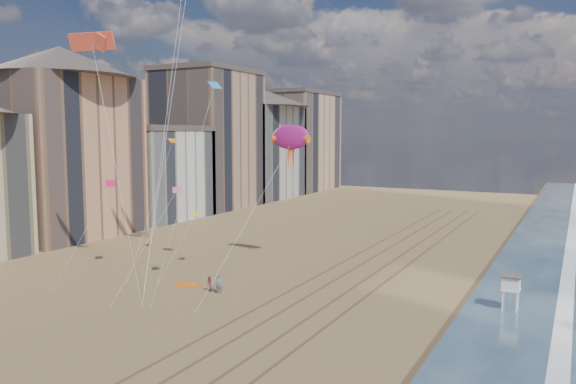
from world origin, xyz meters
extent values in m
plane|color=brown|center=(0.00, 0.00, 0.00)|extent=(260.00, 260.00, 0.00)
plane|color=#42301E|center=(19.00, 40.00, 0.00)|extent=(260.00, 260.00, 0.00)
plane|color=white|center=(23.20, 40.00, 0.00)|extent=(260.00, 260.00, 0.00)
cube|color=brown|center=(-1.20, 30.00, 0.01)|extent=(0.28, 120.00, 0.01)
cube|color=brown|center=(1.20, 30.00, 0.01)|extent=(0.28, 120.00, 0.01)
cube|color=brown|center=(4.00, 30.00, 0.01)|extent=(0.28, 120.00, 0.01)
cube|color=brown|center=(6.20, 30.00, 0.01)|extent=(0.28, 120.00, 0.01)
cube|color=tan|center=(-45.50, 34.00, 12.00)|extent=(15.00, 20.00, 24.00)
cone|color=#473D38|center=(-45.50, 34.00, 26.20)|extent=(31.11, 31.11, 4.40)
cube|color=silver|center=(-45.00, 54.00, 8.00)|extent=(14.00, 18.00, 16.00)
cube|color=#473D38|center=(-45.00, 54.00, 16.50)|extent=(14.28, 18.36, 1.00)
cube|color=tan|center=(-46.00, 72.00, 14.00)|extent=(16.00, 20.00, 28.00)
cube|color=#473D38|center=(-46.00, 72.00, 28.50)|extent=(16.32, 20.40, 1.00)
cube|color=#BCB2A3|center=(-45.50, 92.00, 11.00)|extent=(15.00, 22.00, 22.00)
cone|color=#473D38|center=(-45.50, 92.00, 24.20)|extent=(34.22, 34.22, 4.40)
cube|color=tan|center=(-46.00, 114.00, 13.00)|extent=(16.00, 24.00, 26.00)
cube|color=#473D38|center=(-46.00, 114.00, 26.50)|extent=(16.32, 24.48, 1.00)
cylinder|color=white|center=(18.31, 25.84, 0.87)|extent=(0.12, 0.12, 1.75)
cylinder|color=white|center=(19.48, 25.84, 0.87)|extent=(0.12, 0.12, 1.75)
cylinder|color=white|center=(18.31, 27.00, 0.87)|extent=(0.12, 0.12, 1.75)
cylinder|color=white|center=(19.48, 27.00, 0.87)|extent=(0.12, 0.12, 1.75)
cube|color=white|center=(18.90, 26.42, 1.89)|extent=(1.55, 1.55, 0.12)
cube|color=white|center=(18.90, 26.42, 2.48)|extent=(1.46, 1.46, 1.07)
cube|color=#473D38|center=(18.90, 26.42, 3.11)|extent=(1.75, 1.75, 0.10)
cube|color=orange|center=(-11.35, 19.67, 0.12)|extent=(2.32, 1.72, 0.24)
ellipsoid|color=#9C186D|center=(-5.92, 32.24, 15.15)|extent=(4.64, 0.87, 2.76)
cone|color=#E34215|center=(-7.58, 32.24, 14.94)|extent=(1.24, 1.04, 1.04)
cone|color=orange|center=(-4.26, 32.24, 14.94)|extent=(1.24, 1.04, 1.04)
cylinder|color=silver|center=(-5.65, 22.63, 7.06)|extent=(0.03, 0.03, 23.85)
imported|color=slate|center=(-6.87, 18.87, 0.93)|extent=(0.82, 0.75, 1.87)
imported|color=#8F494C|center=(-8.07, 18.87, 0.81)|extent=(0.99, 0.95, 1.61)
cube|color=#FC5338|center=(-20.12, 16.30, 24.71)|extent=(5.21, 1.72, 1.77)
plane|color=#267FCB|center=(-9.70, 22.62, 20.49)|extent=(1.70, 1.81, 0.80)
plane|color=#D35296|center=(-11.85, 18.85, 9.95)|extent=(1.47, 1.45, 0.51)
plane|color=yellow|center=(-14.96, 26.09, 6.42)|extent=(1.32, 1.34, 0.36)
plane|color=#D31345|center=(-21.86, 19.91, 10.12)|extent=(1.66, 1.67, 0.66)
plane|color=orange|center=(-18.57, 26.65, 14.74)|extent=(1.57, 1.60, 0.47)
camera|label=1|loc=(23.83, -25.38, 15.58)|focal=35.00mm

